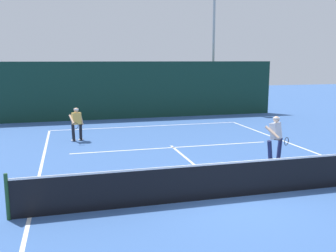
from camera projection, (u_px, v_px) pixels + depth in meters
ground_plane at (234, 197)px, 10.25m from camera, size 80.00×80.00×0.00m
court_line_baseline_far at (147, 126)px, 21.11m from camera, size 10.49×0.10×0.01m
court_line_sideline_left at (30, 217)px, 8.91m from camera, size 0.10×22.84×0.01m
court_line_service at (173, 147)px, 16.00m from camera, size 8.55×0.10×0.01m
court_line_centre at (195, 165)px, 13.29m from camera, size 0.10×6.40×0.01m
tennis_net at (234, 179)px, 10.16m from camera, size 11.49×0.09×1.12m
player_near at (276, 137)px, 13.66m from camera, size 0.90×1.04×1.69m
player_far at (77, 123)px, 17.15m from camera, size 0.66×0.91×1.54m
tennis_ball at (275, 176)px, 12.03m from camera, size 0.07×0.07×0.07m
tennis_ball_extra at (206, 165)px, 13.28m from camera, size 0.07×0.07×0.07m
back_fence_windscreen at (137, 90)px, 23.75m from camera, size 18.50×0.12×3.57m
light_pole at (214, 38)px, 26.11m from camera, size 0.55×0.44×8.56m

